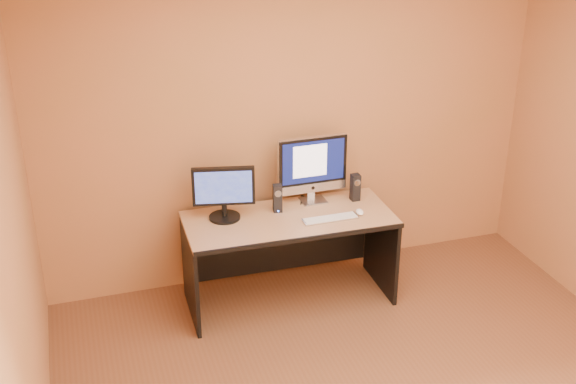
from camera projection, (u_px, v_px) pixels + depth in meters
name	position (u px, v px, depth m)	size (l,w,h in m)	color
walls	(407.00, 236.00, 3.88)	(4.00, 4.00, 2.60)	#A96844
desk	(289.00, 259.00, 5.53)	(1.56, 0.68, 0.72)	tan
imac	(314.00, 170.00, 5.53)	(0.56, 0.20, 0.54)	#B7B8BC
second_monitor	(224.00, 193.00, 5.28)	(0.47, 0.23, 0.41)	black
speaker_left	(277.00, 198.00, 5.44)	(0.07, 0.07, 0.21)	black
speaker_right	(355.00, 187.00, 5.62)	(0.07, 0.07, 0.21)	black
keyboard	(330.00, 219.00, 5.35)	(0.42, 0.11, 0.02)	#B9BABE
mouse	(360.00, 212.00, 5.43)	(0.06, 0.10, 0.04)	white
cable_a	(312.00, 199.00, 5.66)	(0.01, 0.01, 0.21)	black
cable_b	(301.00, 200.00, 5.66)	(0.01, 0.01, 0.18)	black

